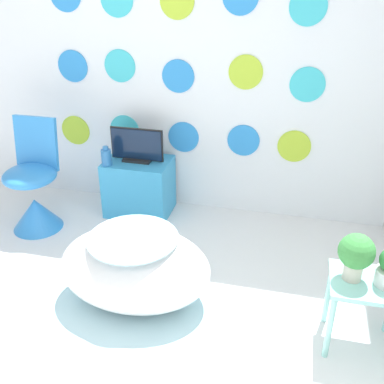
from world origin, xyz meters
TOP-DOWN VIEW (x-y plane):
  - wall_back_dotted at (-0.00, 2.18)m, footprint 4.31×0.05m
  - rug at (0.05, 0.76)m, footprint 1.32×0.65m
  - bathtub at (0.03, 0.89)m, footprint 0.93×0.66m
  - chair at (-1.02, 1.51)m, footprint 0.40×0.40m
  - tv_cabinet at (-0.31, 1.94)m, footprint 0.52×0.38m
  - tv at (-0.31, 1.94)m, footprint 0.43×0.12m
  - vase at (-0.52, 1.80)m, footprint 0.08×0.08m
  - side_table at (1.35, 0.82)m, footprint 0.39×0.33m
  - potted_plant_left at (1.26, 0.82)m, footprint 0.18×0.18m

SIDE VIEW (x-z plane):
  - rug at x=0.05m, z-range 0.00..0.01m
  - tv_cabinet at x=-0.31m, z-range 0.00..0.46m
  - bathtub at x=0.03m, z-range 0.00..0.46m
  - chair at x=-1.02m, z-range -0.15..0.71m
  - side_table at x=1.35m, z-range 0.13..0.55m
  - vase at x=-0.52m, z-range 0.46..0.61m
  - potted_plant_left at x=1.26m, z-range 0.45..0.71m
  - tv at x=-0.31m, z-range 0.45..0.72m
  - wall_back_dotted at x=0.00m, z-range 0.00..2.60m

